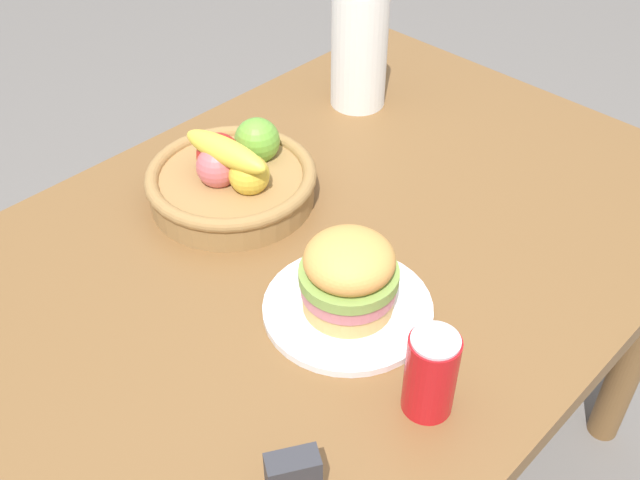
# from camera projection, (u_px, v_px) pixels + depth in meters

# --- Properties ---
(dining_table) EXTENTS (1.40, 0.90, 0.75)m
(dining_table) POSITION_uv_depth(u_px,v_px,m) (313.00, 295.00, 1.26)
(dining_table) COLOR brown
(dining_table) RESTS_ON ground_plane
(plate) EXTENTS (0.25, 0.25, 0.01)m
(plate) POSITION_uv_depth(u_px,v_px,m) (348.00, 308.00, 1.09)
(plate) COLOR white
(plate) RESTS_ON dining_table
(sandwich) EXTENTS (0.14, 0.14, 0.12)m
(sandwich) POSITION_uv_depth(u_px,v_px,m) (349.00, 275.00, 1.05)
(sandwich) COLOR #DBAD60
(sandwich) RESTS_ON plate
(soda_can) EXTENTS (0.07, 0.07, 0.13)m
(soda_can) POSITION_uv_depth(u_px,v_px,m) (431.00, 374.00, 0.93)
(soda_can) COLOR red
(soda_can) RESTS_ON dining_table
(fruit_basket) EXTENTS (0.29, 0.29, 0.14)m
(fruit_basket) POSITION_uv_depth(u_px,v_px,m) (232.00, 177.00, 1.27)
(fruit_basket) COLOR #9E7542
(fruit_basket) RESTS_ON dining_table
(paper_towel_roll) EXTENTS (0.11, 0.11, 0.24)m
(paper_towel_roll) POSITION_uv_depth(u_px,v_px,m) (359.00, 48.00, 1.47)
(paper_towel_roll) COLOR white
(paper_towel_roll) RESTS_ON dining_table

